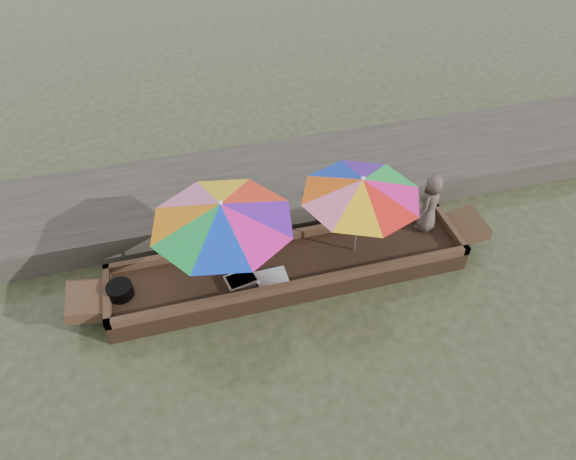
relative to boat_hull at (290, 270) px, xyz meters
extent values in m
plane|color=#2B301D|center=(0.00, 0.00, -0.17)|extent=(80.00, 80.00, 0.00)
cube|color=#2D2B26|center=(0.00, 2.20, 0.08)|extent=(22.00, 2.20, 0.50)
cube|color=black|center=(0.00, 0.00, 0.00)|extent=(5.86, 1.20, 0.35)
cylinder|color=black|center=(-2.68, 0.03, 0.28)|extent=(0.39, 0.39, 0.21)
cube|color=silver|center=(-0.84, -0.21, 0.22)|extent=(0.55, 0.43, 0.09)
cube|color=silver|center=(-0.37, -0.26, 0.21)|extent=(0.50, 0.35, 0.06)
cylinder|color=black|center=(-0.77, 0.27, 0.26)|extent=(0.35, 0.35, 0.17)
cube|color=silver|center=(-0.87, 0.45, 0.30)|extent=(0.34, 0.30, 0.26)
imported|color=#4D403A|center=(2.51, 0.22, 0.72)|extent=(0.64, 0.62, 1.09)
camera|label=1|loc=(-1.50, -5.49, 6.36)|focal=32.00mm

